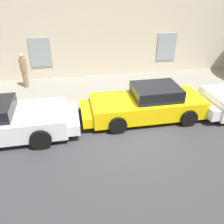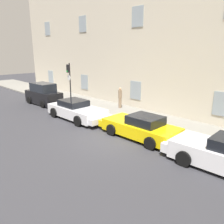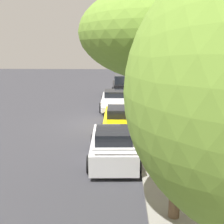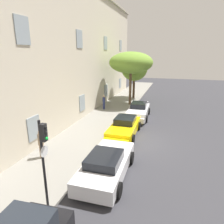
% 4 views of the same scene
% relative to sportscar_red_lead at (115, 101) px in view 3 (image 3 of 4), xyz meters
% --- Properties ---
extents(ground_plane, '(80.00, 80.00, 0.00)m').
position_rel_sportscar_red_lead_xyz_m(ground_plane, '(4.41, -0.81, -0.61)').
color(ground_plane, '#333338').
extents(sidewalk, '(60.00, 3.94, 0.14)m').
position_rel_sportscar_red_lead_xyz_m(sidewalk, '(4.41, 3.23, -0.54)').
color(sidewalk, gray).
rests_on(sidewalk, ground).
extents(sportscar_red_lead, '(5.16, 2.28, 1.33)m').
position_rel_sportscar_red_lead_xyz_m(sportscar_red_lead, '(0.00, 0.00, 0.00)').
color(sportscar_red_lead, white).
rests_on(sportscar_red_lead, ground).
extents(sportscar_yellow_flank, '(4.86, 2.12, 1.33)m').
position_rel_sportscar_red_lead_xyz_m(sportscar_yellow_flank, '(5.18, 0.43, -0.02)').
color(sportscar_yellow_flank, yellow).
rests_on(sportscar_yellow_flank, ground).
extents(sportscar_white_middle, '(4.77, 2.19, 1.42)m').
position_rel_sportscar_red_lead_xyz_m(sportscar_white_middle, '(9.86, 0.16, 0.01)').
color(sportscar_white_middle, white).
rests_on(sportscar_white_middle, ground).
extents(hatchback_parked, '(3.97, 1.97, 1.94)m').
position_rel_sportscar_red_lead_xyz_m(hatchback_parked, '(-6.02, 0.49, 0.27)').
color(hatchback_parked, black).
rests_on(hatchback_parked, ground).
extents(tree_near_kerb, '(5.04, 5.04, 6.18)m').
position_rel_sportscar_red_lead_xyz_m(tree_near_kerb, '(14.46, 1.97, 4.46)').
color(tree_near_kerb, brown).
rests_on(tree_near_kerb, sidewalk).
extents(traffic_light, '(0.44, 0.36, 3.66)m').
position_rel_sportscar_red_lead_xyz_m(traffic_light, '(-3.12, 1.43, 2.03)').
color(traffic_light, black).
rests_on(traffic_light, sidewalk).
extents(pedestrian_admiring, '(0.36, 0.36, 1.72)m').
position_rel_sportscar_red_lead_xyz_m(pedestrian_admiring, '(0.16, 4.14, 0.42)').
color(pedestrian_admiring, '#8C7259').
rests_on(pedestrian_admiring, sidewalk).
extents(pedestrian_strolling, '(0.37, 0.37, 1.56)m').
position_rel_sportscar_red_lead_xyz_m(pedestrian_strolling, '(11.47, 4.26, 0.34)').
color(pedestrian_strolling, navy).
rests_on(pedestrian_strolling, sidewalk).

